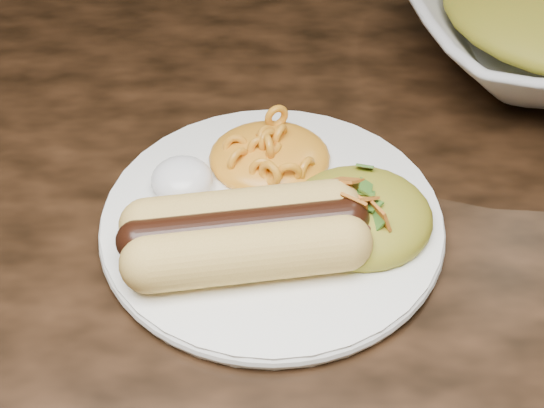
{
  "coord_description": "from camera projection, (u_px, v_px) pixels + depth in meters",
  "views": [
    {
      "loc": [
        0.06,
        -0.5,
        1.13
      ],
      "look_at": [
        0.06,
        -0.14,
        0.77
      ],
      "focal_mm": 50.0,
      "sensor_mm": 36.0,
      "label": 1
    }
  ],
  "objects": [
    {
      "name": "mac_and_cheese",
      "position": [
        269.0,
        144.0,
        0.55
      ],
      "size": [
        0.11,
        0.1,
        0.03
      ],
      "primitive_type": "ellipsoid",
      "rotation": [
        0.0,
        0.0,
        -0.23
      ],
      "color": "gold",
      "rests_on": "plate"
    },
    {
      "name": "sour_cream",
      "position": [
        181.0,
        174.0,
        0.53
      ],
      "size": [
        0.05,
        0.05,
        0.03
      ],
      "primitive_type": "ellipsoid",
      "rotation": [
        0.0,
        0.0,
        0.27
      ],
      "color": "white",
      "rests_on": "plate"
    },
    {
      "name": "plate",
      "position": [
        272.0,
        220.0,
        0.53
      ],
      "size": [
        0.26,
        0.26,
        0.01
      ],
      "primitive_type": "cylinder",
      "rotation": [
        0.0,
        0.0,
        -0.1
      ],
      "color": "white",
      "rests_on": "table"
    },
    {
      "name": "table",
      "position": [
        200.0,
        188.0,
        0.69
      ],
      "size": [
        1.6,
        0.9,
        0.75
      ],
      "color": "#3A2212",
      "rests_on": "floor"
    },
    {
      "name": "hotdog",
      "position": [
        245.0,
        233.0,
        0.48
      ],
      "size": [
        0.14,
        0.09,
        0.04
      ],
      "rotation": [
        0.0,
        0.0,
        0.14
      ],
      "color": "#F8C766",
      "rests_on": "plate"
    },
    {
      "name": "taco_salad",
      "position": [
        361.0,
        205.0,
        0.5
      ],
      "size": [
        0.1,
        0.09,
        0.04
      ],
      "rotation": [
        0.0,
        0.0,
        0.06
      ],
      "color": "orange",
      "rests_on": "plate"
    }
  ]
}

